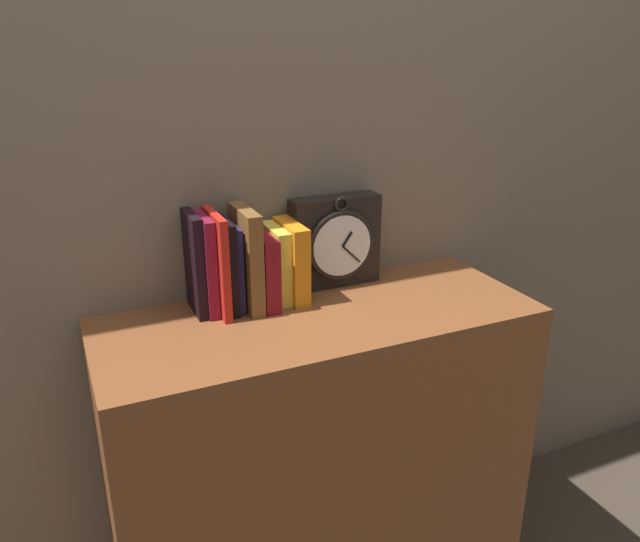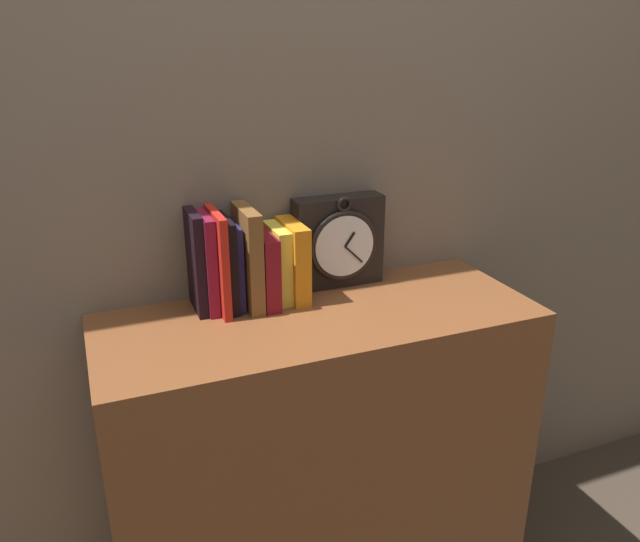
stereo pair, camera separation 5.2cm
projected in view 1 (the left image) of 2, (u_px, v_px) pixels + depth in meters
The scene contains 12 objects.
wall_back at pixel (280, 86), 1.42m from camera, with size 6.00×0.05×2.60m.
bookshelf at pixel (320, 464), 1.55m from camera, with size 1.00×0.39×0.82m.
clock at pixel (336, 242), 1.53m from camera, with size 0.22×0.08×0.23m.
book_slot0_black at pixel (195, 264), 1.38m from camera, with size 0.02×0.12×0.23m.
book_slot1_maroon at pixel (205, 264), 1.38m from camera, with size 0.02×0.12×0.22m.
book_slot2_red at pixel (217, 263), 1.38m from camera, with size 0.02×0.15×0.23m.
book_slot3_black at pixel (225, 265), 1.40m from camera, with size 0.02×0.13×0.21m.
book_slot4_navy at pixel (233, 266), 1.41m from camera, with size 0.02×0.13×0.20m.
book_slot5_brown at pixel (247, 259), 1.41m from camera, with size 0.03×0.15×0.23m.
book_slot6_maroon at pixel (263, 269), 1.43m from camera, with size 0.04×0.15×0.17m.
book_slot7_yellow at pixel (276, 264), 1.45m from camera, with size 0.03×0.13×0.18m.
book_slot8_orange at pixel (291, 261), 1.46m from camera, with size 0.04×0.14×0.19m.
Camera 1 is at (-0.52, -1.16, 1.41)m, focal length 35.00 mm.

